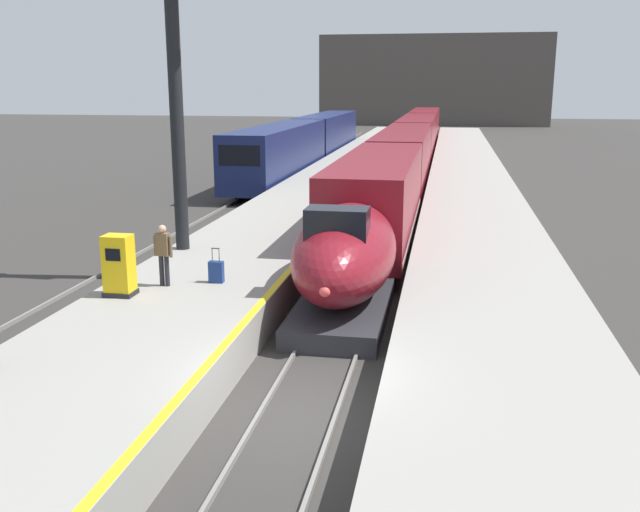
% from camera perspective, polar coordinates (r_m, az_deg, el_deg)
% --- Properties ---
extents(ground_plane, '(260.00, 260.00, 0.00)m').
position_cam_1_polar(ground_plane, '(14.16, -1.89, -13.11)').
color(ground_plane, '#33302D').
extents(platform_left, '(4.80, 110.00, 1.05)m').
position_cam_1_polar(platform_left, '(38.15, -0.04, 4.93)').
color(platform_left, gray).
rests_on(platform_left, ground).
extents(platform_right, '(4.80, 110.00, 1.05)m').
position_cam_1_polar(platform_right, '(37.57, 12.25, 4.48)').
color(platform_right, gray).
rests_on(platform_right, ground).
extents(platform_left_safety_stripe, '(0.20, 107.80, 0.01)m').
position_cam_1_polar(platform_left_safety_stripe, '(37.73, 3.39, 5.62)').
color(platform_left_safety_stripe, yellow).
rests_on(platform_left_safety_stripe, platform_left).
extents(rail_main_left, '(0.08, 110.00, 0.12)m').
position_cam_1_polar(rail_main_left, '(40.48, 5.28, 4.72)').
color(rail_main_left, slate).
rests_on(rail_main_left, ground).
extents(rail_main_right, '(0.08, 110.00, 0.12)m').
position_cam_1_polar(rail_main_right, '(40.38, 7.41, 4.64)').
color(rail_main_right, slate).
rests_on(rail_main_right, ground).
extents(rail_secondary_left, '(0.08, 110.00, 0.12)m').
position_cam_1_polar(rail_secondary_left, '(41.96, -5.84, 5.02)').
color(rail_secondary_left, slate).
rests_on(rail_secondary_left, ground).
extents(rail_secondary_right, '(0.08, 110.00, 0.12)m').
position_cam_1_polar(rail_secondary_right, '(41.57, -3.85, 4.98)').
color(rail_secondary_right, slate).
rests_on(rail_secondary_right, ground).
extents(highspeed_train_main, '(2.92, 75.42, 3.60)m').
position_cam_1_polar(highspeed_train_main, '(52.64, 7.39, 8.85)').
color(highspeed_train_main, maroon).
rests_on(highspeed_train_main, ground).
extents(regional_train_adjacent, '(2.85, 36.60, 3.80)m').
position_cam_1_polar(regional_train_adjacent, '(55.07, -1.08, 9.34)').
color(regional_train_adjacent, '#141E4C').
rests_on(regional_train_adjacent, ground).
extents(station_column_mid, '(4.00, 0.68, 9.07)m').
position_cam_1_polar(station_column_mid, '(23.31, -11.71, 13.79)').
color(station_column_mid, black).
rests_on(station_column_mid, platform_left).
extents(passenger_near_edge, '(0.56, 0.28, 1.69)m').
position_cam_1_polar(passenger_near_edge, '(19.39, -12.63, 0.45)').
color(passenger_near_edge, '#23232D').
rests_on(passenger_near_edge, platform_left).
extents(rolling_suitcase, '(0.40, 0.22, 0.98)m').
position_cam_1_polar(rolling_suitcase, '(19.61, -8.44, -1.28)').
color(rolling_suitcase, navy).
rests_on(rolling_suitcase, platform_left).
extents(ticket_machine_yellow, '(0.76, 0.62, 1.60)m').
position_cam_1_polar(ticket_machine_yellow, '(18.85, -16.03, -0.92)').
color(ticket_machine_yellow, yellow).
rests_on(ticket_machine_yellow, platform_left).
extents(terminus_back_wall, '(36.00, 2.00, 14.00)m').
position_cam_1_polar(terminus_back_wall, '(114.37, 9.20, 13.92)').
color(terminus_back_wall, '#4C4742').
rests_on(terminus_back_wall, ground).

